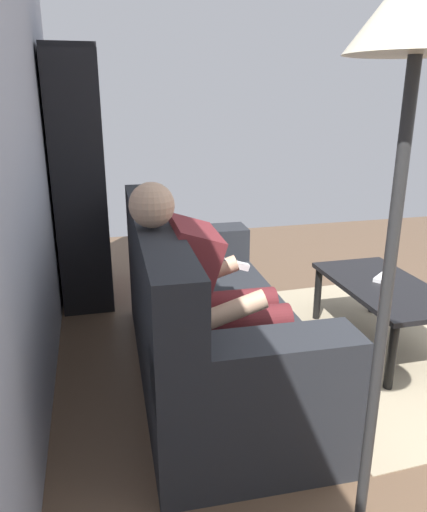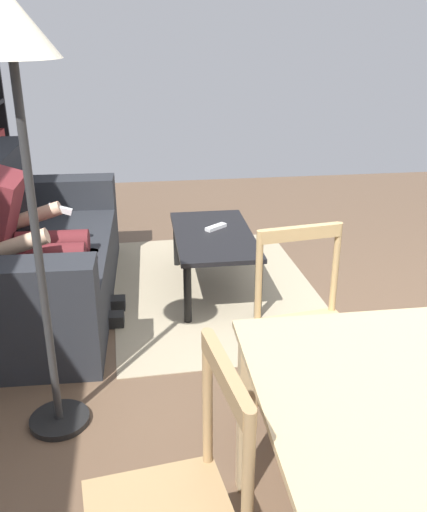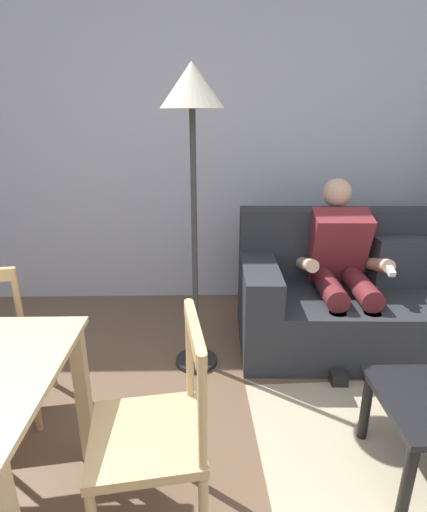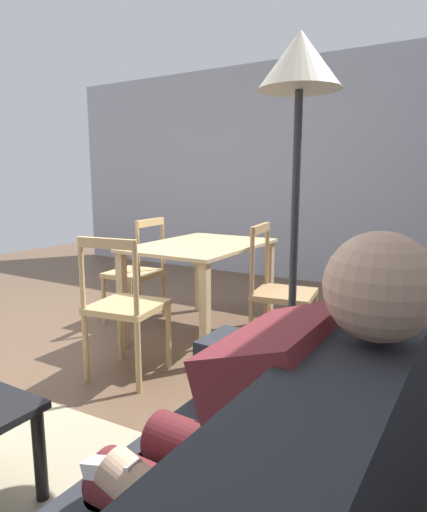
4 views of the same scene
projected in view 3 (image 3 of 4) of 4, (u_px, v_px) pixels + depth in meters
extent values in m
cube|color=#B2B7C6|center=(191.00, 148.00, 3.41)|extent=(6.67, 0.12, 2.68)
cube|color=#282B30|center=(372.00, 319.00, 2.91)|extent=(1.92, 0.88, 0.42)
cube|color=#282B30|center=(365.00, 244.00, 3.05)|extent=(1.90, 0.25, 0.53)
cube|color=#282B30|center=(259.00, 278.00, 2.81)|extent=(0.26, 0.84, 0.23)
cube|color=#313339|center=(401.00, 262.00, 2.93)|extent=(0.41, 0.16, 0.36)
cube|color=maroon|center=(336.00, 247.00, 2.96)|extent=(0.41, 0.39, 0.60)
sphere|color=#DBAD89|center=(337.00, 193.00, 2.95)|extent=(0.21, 0.21, 0.21)
cylinder|color=maroon|center=(330.00, 289.00, 2.74)|extent=(0.16, 0.44, 0.15)
cylinder|color=#DBAD89|center=(334.00, 342.00, 2.63)|extent=(0.11, 0.11, 0.42)
cube|color=black|center=(335.00, 371.00, 2.61)|extent=(0.11, 0.24, 0.08)
cylinder|color=maroon|center=(362.00, 289.00, 2.74)|extent=(0.16, 0.44, 0.15)
cylinder|color=#DBAD89|center=(368.00, 342.00, 2.62)|extent=(0.11, 0.11, 0.42)
cube|color=black|center=(369.00, 371.00, 2.60)|extent=(0.11, 0.24, 0.08)
cylinder|color=#DBAD89|center=(307.00, 265.00, 2.81)|extent=(0.10, 0.35, 0.19)
cylinder|color=#DBAD89|center=(379.00, 265.00, 2.81)|extent=(0.10, 0.35, 0.19)
cube|color=white|center=(389.00, 268.00, 2.64)|extent=(0.04, 0.16, 0.08)
cylinder|color=black|center=(407.00, 482.00, 1.64)|extent=(0.05, 0.05, 0.39)
cylinder|color=black|center=(366.00, 407.00, 2.07)|extent=(0.05, 0.05, 0.39)
cube|color=#D1B27F|center=(83.00, 395.00, 1.89)|extent=(0.06, 0.06, 0.73)
cube|color=tan|center=(1.00, 344.00, 2.19)|extent=(0.47, 0.47, 0.04)
cylinder|color=tan|center=(50.00, 355.00, 2.46)|extent=(0.04, 0.04, 0.43)
cylinder|color=tan|center=(35.00, 396.00, 2.11)|extent=(0.04, 0.04, 0.43)
cylinder|color=tan|center=(20.00, 316.00, 1.96)|extent=(0.03, 0.03, 0.50)
cube|color=tan|center=(146.00, 437.00, 1.52)|extent=(0.48, 0.48, 0.04)
cylinder|color=tan|center=(104.00, 451.00, 1.75)|extent=(0.04, 0.04, 0.46)
cylinder|color=tan|center=(192.00, 441.00, 1.80)|extent=(0.04, 0.04, 0.46)
cylinder|color=tan|center=(190.00, 351.00, 1.65)|extent=(0.03, 0.03, 0.46)
cylinder|color=tan|center=(203.00, 416.00, 1.30)|extent=(0.03, 0.03, 0.46)
cube|color=tan|center=(194.00, 331.00, 1.41)|extent=(0.09, 0.38, 0.06)
cylinder|color=black|center=(196.00, 360.00, 2.76)|extent=(0.28, 0.28, 0.03)
cylinder|color=#333333|center=(195.00, 249.00, 2.50)|extent=(0.04, 0.04, 1.64)
cone|color=beige|center=(192.00, 85.00, 2.19)|extent=(0.36, 0.36, 0.24)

